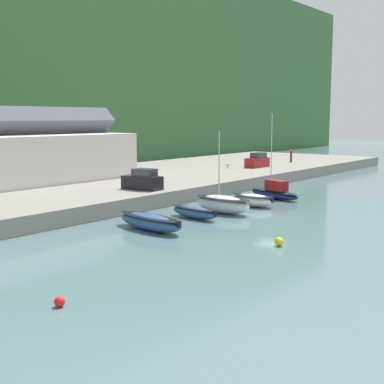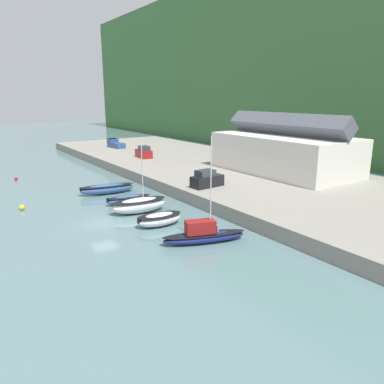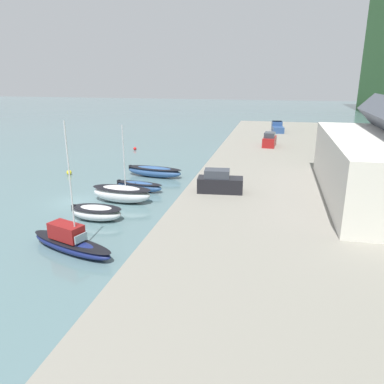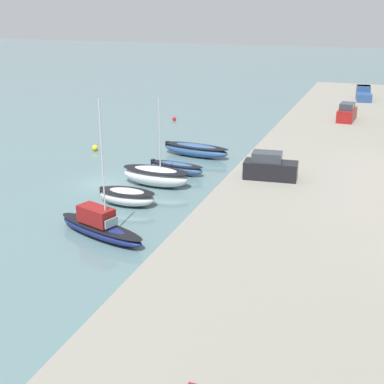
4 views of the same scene
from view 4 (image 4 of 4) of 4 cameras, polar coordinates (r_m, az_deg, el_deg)
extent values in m
plane|color=slate|center=(46.78, -9.59, 0.89)|extent=(320.00, 320.00, 0.00)
ellipsoid|color=#33568E|center=(54.26, 0.41, 4.48)|extent=(2.92, 7.24, 1.28)
ellipsoid|color=black|center=(54.14, 0.41, 4.94)|extent=(3.01, 7.39, 0.12)
cube|color=black|center=(55.76, -2.65, 5.15)|extent=(0.40, 0.33, 0.56)
ellipsoid|color=#33568E|center=(48.70, -1.67, 2.57)|extent=(2.16, 5.42, 1.07)
ellipsoid|color=black|center=(48.59, -1.67, 2.99)|extent=(2.23, 5.53, 0.12)
cube|color=black|center=(49.86, -4.18, 3.19)|extent=(0.40, 0.33, 0.56)
ellipsoid|color=silver|center=(45.49, -3.89, 1.68)|extent=(2.75, 6.18, 1.66)
ellipsoid|color=black|center=(45.32, -3.91, 2.38)|extent=(2.85, 6.30, 0.12)
cylinder|color=silver|center=(44.27, -3.48, 6.30)|extent=(0.10, 0.10, 5.96)
ellipsoid|color=silver|center=(41.44, -6.94, -0.52)|extent=(2.33, 4.65, 1.27)
ellipsoid|color=black|center=(41.29, -6.97, 0.06)|extent=(2.42, 4.74, 0.12)
cube|color=black|center=(42.40, -9.53, 0.19)|extent=(0.37, 0.29, 0.56)
ellipsoid|color=navy|center=(36.08, -9.71, -4.09)|extent=(3.86, 7.48, 0.92)
ellipsoid|color=black|center=(35.95, -9.74, -3.62)|extent=(3.97, 7.64, 0.12)
cube|color=maroon|center=(35.94, -10.20, -2.45)|extent=(1.96, 2.82, 1.13)
cube|color=#8CA5B2|center=(35.01, -8.60, -3.26)|extent=(1.06, 0.44, 0.56)
cylinder|color=silver|center=(34.10, -9.52, 2.84)|extent=(0.10, 0.10, 8.38)
cube|color=maroon|center=(66.59, 16.18, 7.92)|extent=(4.32, 2.11, 1.40)
cube|color=#333842|center=(66.09, 16.23, 8.79)|extent=(2.42, 1.70, 0.76)
cube|color=black|center=(42.91, 8.37, 2.32)|extent=(2.18, 4.35, 1.40)
cube|color=#333842|center=(42.63, 8.02, 3.74)|extent=(1.74, 2.44, 0.76)
cube|color=#2D4C84|center=(81.14, 17.86, 9.62)|extent=(3.72, 2.40, 1.10)
cube|color=#2D4C84|center=(83.08, 17.79, 10.12)|extent=(2.10, 2.11, 1.90)
cube|color=#2D333D|center=(82.98, 17.84, 10.60)|extent=(1.82, 1.98, 0.50)
sphere|color=yellow|center=(57.34, -10.31, 4.65)|extent=(0.63, 0.63, 0.63)
sphere|color=red|center=(71.35, -1.91, 7.83)|extent=(0.52, 0.52, 0.52)
camera|label=1|loc=(92.37, -10.32, 15.60)|focal=50.00mm
camera|label=2|loc=(35.05, -64.13, 4.82)|focal=35.00mm
camera|label=3|loc=(8.00, -3.99, -0.02)|focal=35.00mm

